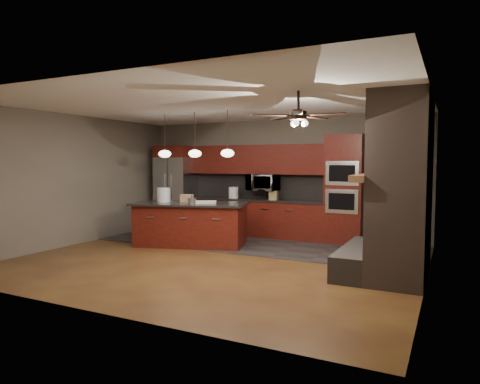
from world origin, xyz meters
The scene contains 22 objects.
ground centered at (0.00, 0.00, 0.00)m, with size 7.00×7.00×0.00m, color brown.
ceiling centered at (0.00, 0.00, 2.80)m, with size 7.00×6.00×0.02m, color white.
back_wall centered at (0.00, 3.00, 1.40)m, with size 7.00×0.02×2.80m, color #72695B.
right_wall centered at (3.50, 0.00, 1.40)m, with size 0.02×6.00×2.80m, color #72695B.
left_wall centered at (-3.50, 0.00, 1.40)m, with size 0.02×6.00×2.80m, color #72695B.
slate_tile_patch centered at (0.00, 1.80, 0.01)m, with size 7.00×2.40×0.01m, color #312F2C.
fireplace_column centered at (3.04, 0.40, 1.30)m, with size 1.30×2.10×2.80m.
back_cabinetry centered at (-0.48, 2.74, 0.89)m, with size 3.59×0.64×2.20m.
oven_tower centered at (1.70, 2.69, 1.19)m, with size 0.80×0.63×2.38m.
microwave centered at (-0.27, 2.75, 1.30)m, with size 0.73×0.41×0.50m, color silver.
refrigerator centered at (-2.72, 2.62, 1.10)m, with size 0.95×0.75×2.21m.
kitchen_island centered at (-1.20, 0.98, 0.46)m, with size 2.62×1.70×0.92m.
white_bucket centered at (-1.82, 0.87, 1.07)m, with size 0.28×0.28×0.31m, color silver.
paint_can centered at (-1.03, 0.78, 0.98)m, with size 0.18×0.18×0.12m, color #ACACB1.
paint_tray centered at (-0.86, 1.02, 0.94)m, with size 0.46×0.32×0.05m, color silver.
cardboard_box centered at (-1.38, 1.11, 1.00)m, with size 0.25×0.18×0.16m, color #A97957.
counter_bucket centered at (-1.05, 2.70, 1.03)m, with size 0.24×0.24×0.27m, color white.
counter_box centered at (0.04, 2.65, 1.01)m, with size 0.19×0.15×0.21m, color tan.
pendant_left centered at (-1.65, 0.70, 1.96)m, with size 0.26×0.26×0.92m.
pendant_center centered at (-0.90, 0.70, 1.96)m, with size 0.26×0.26×0.92m.
pendant_right centered at (-0.15, 0.70, 1.96)m, with size 0.26×0.26×0.92m.
ceiling_fan centered at (1.80, -0.80, 2.46)m, with size 1.27×1.33×0.41m.
Camera 1 is at (3.80, -6.69, 1.79)m, focal length 32.00 mm.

